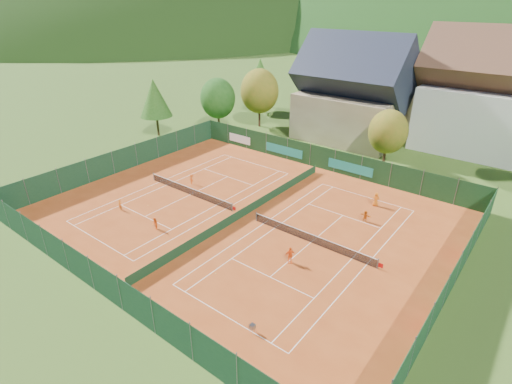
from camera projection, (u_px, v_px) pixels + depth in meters
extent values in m
plane|color=#325219|center=(244.00, 216.00, 41.24)|extent=(600.00, 600.00, 0.00)
cube|color=#9F3F17|center=(244.00, 216.00, 41.23)|extent=(40.00, 32.00, 0.01)
cube|color=white|center=(254.00, 164.00, 54.04)|extent=(10.97, 0.06, 0.00)
cube|color=white|center=(97.00, 240.00, 37.25)|extent=(10.97, 0.06, 0.00)
cube|color=white|center=(159.00, 182.00, 48.67)|extent=(0.06, 23.77, 0.00)
cube|color=white|center=(226.00, 209.00, 42.62)|extent=(0.06, 23.77, 0.00)
cube|color=white|center=(166.00, 185.00, 47.92)|extent=(0.06, 23.77, 0.00)
cube|color=white|center=(217.00, 205.00, 43.37)|extent=(0.06, 23.77, 0.00)
cube|color=white|center=(227.00, 177.00, 50.17)|extent=(8.23, 0.06, 0.00)
cube|color=white|center=(145.00, 217.00, 41.12)|extent=(8.23, 0.06, 0.00)
cube|color=white|center=(190.00, 195.00, 45.64)|extent=(0.06, 12.80, 0.00)
cube|color=white|center=(365.00, 197.00, 45.21)|extent=(10.97, 0.06, 0.00)
cube|color=white|center=(225.00, 315.00, 28.41)|extent=(10.97, 0.06, 0.00)
cube|color=white|center=(264.00, 224.00, 39.84)|extent=(0.06, 23.77, 0.00)
cube|color=white|center=(367.00, 265.00, 33.78)|extent=(0.06, 23.77, 0.00)
cube|color=white|center=(275.00, 228.00, 39.08)|extent=(0.06, 23.77, 0.00)
cube|color=white|center=(352.00, 259.00, 34.54)|extent=(0.06, 23.77, 0.00)
cube|color=white|center=(343.00, 215.00, 41.33)|extent=(8.23, 0.06, 0.00)
cube|color=white|center=(270.00, 277.00, 32.29)|extent=(8.23, 0.06, 0.00)
cube|color=white|center=(311.00, 242.00, 36.81)|extent=(0.06, 12.80, 0.00)
cylinder|color=#59595B|center=(154.00, 177.00, 48.96)|extent=(0.10, 0.10, 1.02)
cylinder|color=#59595B|center=(232.00, 207.00, 41.89)|extent=(0.10, 0.10, 1.02)
cube|color=black|center=(190.00, 191.00, 45.45)|extent=(12.80, 0.02, 0.86)
cube|color=white|center=(190.00, 188.00, 45.26)|extent=(12.80, 0.04, 0.06)
cube|color=red|center=(234.00, 208.00, 41.78)|extent=(0.40, 0.04, 0.40)
cylinder|color=#59595B|center=(256.00, 217.00, 40.12)|extent=(0.10, 0.10, 1.02)
cylinder|color=#59595B|center=(378.00, 264.00, 33.06)|extent=(0.10, 0.10, 1.02)
cube|color=black|center=(311.00, 238.00, 36.61)|extent=(12.80, 0.02, 0.86)
cube|color=white|center=(311.00, 234.00, 36.42)|extent=(12.80, 0.04, 0.06)
cube|color=red|center=(381.00, 265.00, 32.94)|extent=(0.40, 0.04, 0.40)
cube|color=#14371E|center=(244.00, 212.00, 41.01)|extent=(0.03, 28.80, 1.00)
cube|color=#133519|center=(322.00, 158.00, 51.88)|extent=(40.00, 0.04, 3.00)
cube|color=teal|center=(284.00, 150.00, 55.28)|extent=(6.00, 0.03, 1.20)
cube|color=teal|center=(350.00, 168.00, 49.76)|extent=(6.00, 0.03, 1.20)
cube|color=silver|center=(240.00, 139.00, 59.70)|extent=(4.00, 0.03, 1.20)
cube|color=#12331E|center=(105.00, 284.00, 29.26)|extent=(40.00, 0.04, 3.00)
cube|color=#153C22|center=(125.00, 159.00, 51.61)|extent=(0.04, 32.00, 3.00)
cube|color=#153A1E|center=(452.00, 281.00, 29.53)|extent=(0.04, 32.00, 3.00)
cube|color=#B21414|center=(434.00, 314.00, 26.87)|extent=(0.03, 3.00, 1.20)
cube|color=#B21414|center=(469.00, 248.00, 33.93)|extent=(0.03, 3.00, 1.20)
cube|color=tan|center=(351.00, 116.00, 62.54)|extent=(15.00, 12.00, 7.00)
cube|color=#1E2333|center=(355.00, 74.00, 59.66)|extent=(16.20, 12.00, 12.00)
cube|color=silver|center=(495.00, 123.00, 55.85)|extent=(20.00, 11.00, 9.00)
cube|color=brown|center=(510.00, 69.00, 52.64)|extent=(21.60, 11.00, 11.00)
cylinder|color=#462D19|center=(219.00, 122.00, 66.89)|extent=(0.36, 0.36, 2.80)
ellipsoid|color=#1E5317|center=(218.00, 98.00, 65.12)|extent=(5.72, 5.72, 6.58)
cylinder|color=#4A2A1A|center=(259.00, 117.00, 68.85)|extent=(0.36, 0.36, 3.15)
ellipsoid|color=olive|center=(260.00, 91.00, 66.86)|extent=(6.44, 6.44, 7.40)
cylinder|color=#4D2D1B|center=(260.00, 103.00, 77.74)|extent=(0.36, 0.36, 3.50)
cone|color=#2A5E1B|center=(260.00, 76.00, 75.52)|extent=(5.60, 5.60, 6.50)
cylinder|color=#482819|center=(384.00, 157.00, 52.92)|extent=(0.36, 0.36, 2.45)
ellipsoid|color=olive|center=(388.00, 132.00, 51.38)|extent=(5.01, 5.01, 5.76)
cylinder|color=#402E17|center=(158.00, 126.00, 64.48)|extent=(0.36, 0.36, 3.15)
cone|color=#265418|center=(155.00, 98.00, 62.48)|extent=(5.04, 5.04, 5.85)
ellipsoid|color=black|center=(152.00, 81.00, 291.57)|extent=(340.00, 340.00, 204.00)
cylinder|color=slate|center=(249.00, 328.00, 26.78)|extent=(0.02, 0.02, 0.80)
cylinder|color=slate|center=(253.00, 330.00, 26.62)|extent=(0.02, 0.02, 0.80)
cylinder|color=slate|center=(252.00, 326.00, 26.99)|extent=(0.02, 0.02, 0.80)
cylinder|color=slate|center=(256.00, 328.00, 26.83)|extent=(0.02, 0.02, 0.80)
cube|color=slate|center=(252.00, 326.00, 26.74)|extent=(0.34, 0.34, 0.30)
ellipsoid|color=#CCD833|center=(252.00, 326.00, 26.73)|extent=(0.28, 0.28, 0.16)
sphere|color=#CCD833|center=(148.00, 205.00, 43.30)|extent=(0.07, 0.07, 0.07)
sphere|color=#CCD833|center=(216.00, 273.00, 32.68)|extent=(0.07, 0.07, 0.07)
sphere|color=#CCD833|center=(279.00, 211.00, 42.15)|extent=(0.07, 0.07, 0.07)
sphere|color=#CCD833|center=(259.00, 174.00, 50.75)|extent=(0.07, 0.07, 0.07)
imported|color=#CC5D12|center=(120.00, 205.00, 42.14)|extent=(0.46, 0.31, 1.22)
imported|color=#F55D15|center=(155.00, 224.00, 38.57)|extent=(0.77, 0.70, 1.29)
imported|color=#D54E12|center=(192.00, 179.00, 47.99)|extent=(0.88, 0.63, 1.23)
imported|color=#FA5E16|center=(290.00, 255.00, 33.69)|extent=(0.84, 0.97, 1.56)
imported|color=orange|center=(376.00, 199.00, 42.91)|extent=(0.92, 0.79, 1.58)
imported|color=#D05F12|center=(365.00, 216.00, 39.98)|extent=(1.17, 0.40, 1.25)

